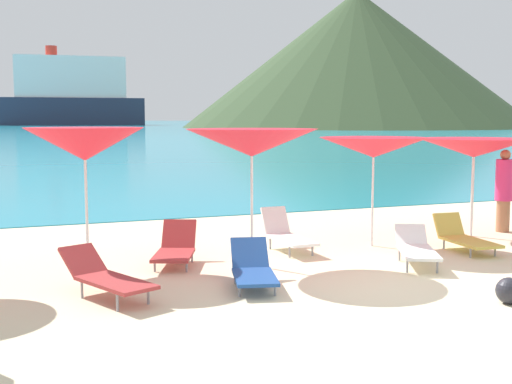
% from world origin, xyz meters
% --- Properties ---
extents(ground_plane, '(50.00, 100.00, 0.30)m').
position_xyz_m(ground_plane, '(0.00, 10.00, -0.15)').
color(ground_plane, beige).
extents(ocean_water, '(650.00, 440.00, 0.02)m').
position_xyz_m(ocean_water, '(0.00, 227.56, 0.01)').
color(ocean_water, teal).
rests_on(ocean_water, ground_plane).
extents(headland_hill, '(84.48, 84.48, 32.68)m').
position_xyz_m(headland_hill, '(76.30, 135.64, 16.34)').
color(headland_hill, '#384C2D').
rests_on(headland_hill, ground_plane).
extents(umbrella_1, '(1.93, 1.93, 2.30)m').
position_xyz_m(umbrella_1, '(-3.98, 2.94, 2.03)').
color(umbrella_1, silver).
rests_on(umbrella_1, ground_plane).
extents(umbrella_2, '(2.25, 2.25, 2.28)m').
position_xyz_m(umbrella_2, '(-1.40, 2.14, 2.05)').
color(umbrella_2, silver).
rests_on(umbrella_2, ground_plane).
extents(umbrella_3, '(2.13, 2.13, 2.09)m').
position_xyz_m(umbrella_3, '(1.36, 2.90, 1.89)').
color(umbrella_3, silver).
rests_on(umbrella_3, ground_plane).
extents(umbrella_4, '(2.34, 2.34, 2.03)m').
position_xyz_m(umbrella_4, '(3.83, 3.07, 1.84)').
color(umbrella_4, silver).
rests_on(umbrella_4, ground_plane).
extents(lounge_chair_0, '(1.18, 1.68, 0.57)m').
position_xyz_m(lounge_chair_0, '(1.19, 1.21, 0.29)').
color(lounge_chair_0, white).
rests_on(lounge_chair_0, ground_plane).
extents(lounge_chair_1, '(1.08, 1.51, 0.68)m').
position_xyz_m(lounge_chair_1, '(-2.57, 2.68, 0.28)').
color(lounge_chair_1, '#A53333').
rests_on(lounge_chair_1, ground_plane).
extents(lounge_chair_2, '(1.18, 1.79, 0.63)m').
position_xyz_m(lounge_chair_2, '(-3.98, 0.98, 0.31)').
color(lounge_chair_2, '#A53333').
rests_on(lounge_chair_2, ground_plane).
extents(lounge_chair_3, '(0.69, 1.50, 0.63)m').
position_xyz_m(lounge_chair_3, '(2.70, 1.86, 0.26)').
color(lounge_chair_3, '#D8BF4C').
rests_on(lounge_chair_3, ground_plane).
extents(lounge_chair_6, '(0.92, 1.56, 0.61)m').
position_xyz_m(lounge_chair_6, '(-1.87, 0.86, 0.26)').
color(lounge_chair_6, '#1E478C').
rests_on(lounge_chair_6, ground_plane).
extents(lounge_chair_8, '(0.56, 1.51, 0.75)m').
position_xyz_m(lounge_chair_8, '(-0.36, 3.07, 0.31)').
color(lounge_chair_8, white).
rests_on(lounge_chair_8, ground_plane).
extents(beachgoer_0, '(0.37, 0.37, 1.78)m').
position_xyz_m(beachgoer_0, '(4.83, 3.27, 0.93)').
color(beachgoer_0, '#A3704C').
rests_on(beachgoer_0, ground_plane).
extents(beach_ball, '(0.35, 0.35, 0.35)m').
position_xyz_m(beach_ball, '(0.97, -1.23, 0.18)').
color(beach_ball, '#26262D').
rests_on(beach_ball, ground_plane).
extents(cruise_ship, '(43.82, 12.73, 23.73)m').
position_xyz_m(cruise_ship, '(15.70, 202.81, 9.21)').
color(cruise_ship, '#262D47').
rests_on(cruise_ship, ocean_water).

